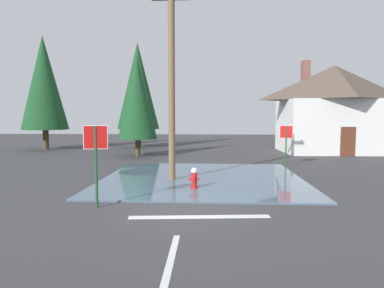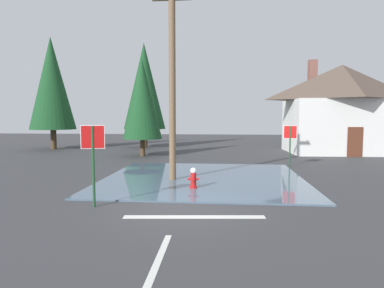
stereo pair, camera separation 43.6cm
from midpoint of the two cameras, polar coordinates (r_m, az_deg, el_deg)
The scene contains 12 objects.
ground_plane at distance 10.33m, azimuth -0.66°, elevation -10.78°, with size 80.00×80.00×0.10m, color #38383A.
flood_puddle at distance 14.67m, azimuth 2.81°, elevation -5.80°, with size 8.49×8.41×0.06m, color #4C6075.
lane_stop_bar at distance 9.25m, azimuth 1.76°, elevation -12.31°, with size 3.83×0.30×0.01m, color silver.
lane_center_stripe at distance 6.39m, azimuth -4.28°, elevation -20.38°, with size 3.34×0.14×0.01m, color silver.
stop_sign_near at distance 10.27m, azimuth -15.35°, elevation -0.84°, with size 0.69×0.17×2.45m.
fire_hydrant at distance 12.50m, azimuth 1.24°, elevation -5.93°, with size 0.41×0.35×0.81m.
utility_pole at distance 14.00m, azimuth -2.48°, elevation 10.83°, with size 1.60×0.28×8.05m.
stop_sign_far at distance 18.95m, azimuth 17.02°, elevation 1.09°, with size 0.67×0.27×2.21m.
house at distance 27.33m, azimuth 24.43°, elevation 5.70°, with size 8.22×5.97×6.99m.
pine_tree_tall_left at distance 29.57m, azimuth -7.71°, elevation 9.73°, with size 3.60×3.60×9.01m.
pine_tree_mid_left at distance 22.94m, azimuth -7.95°, elevation 7.64°, with size 2.64×2.64×6.61m.
pine_tree_short_left at distance 29.83m, azimuth -22.40°, elevation 9.52°, with size 3.65×3.65×9.13m.
Camera 2 is at (1.24, -9.88, 2.72)m, focal length 31.31 mm.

